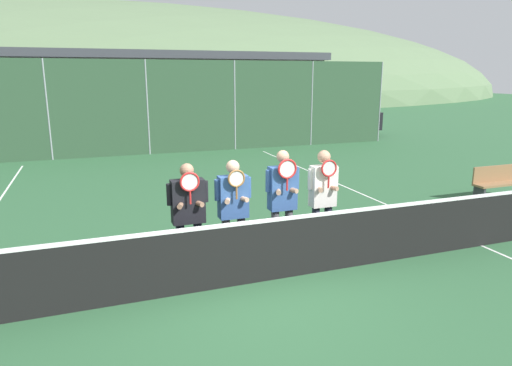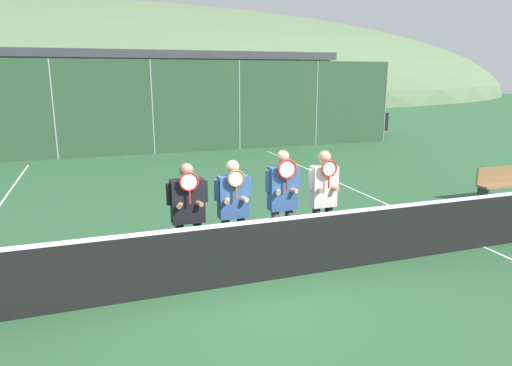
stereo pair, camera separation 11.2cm
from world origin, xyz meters
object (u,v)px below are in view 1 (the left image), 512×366
player_center_right (282,197)px  car_center (250,121)px  car_right_of_center (337,117)px  car_left_of_center (137,125)px  bench_courtside (501,182)px  player_rightmost (323,194)px  player_center_left (233,205)px  player_leftmost (188,210)px

player_center_right → car_center: (4.04, 13.08, -0.15)m
car_right_of_center → car_center: bearing=-175.7°
car_left_of_center → car_center: size_ratio=1.15×
car_center → car_right_of_center: bearing=4.3°
car_left_of_center → bench_courtside: size_ratio=3.03×
bench_courtside → car_left_of_center: bearing=122.1°
player_center_right → car_right_of_center: car_right_of_center is taller
player_center_right → player_rightmost: (0.74, 0.01, -0.02)m
car_right_of_center → bench_courtside: (-2.22, -11.81, -0.50)m
car_center → car_right_of_center: car_right_of_center is taller
player_center_left → car_center: 13.93m
player_center_right → car_center: car_center is taller
player_rightmost → car_center: 13.48m
player_center_left → bench_courtside: player_center_left is taller
player_rightmost → bench_courtside: player_rightmost is taller
player_leftmost → player_center_right: (1.53, -0.01, 0.05)m
player_center_left → car_left_of_center: 13.43m
player_leftmost → car_center: (5.57, 13.07, -0.09)m
car_center → bench_courtside: car_center is taller
player_center_left → bench_courtside: (7.32, 1.60, -0.57)m
bench_courtside → car_center: bearing=102.1°
player_leftmost → player_center_left: bearing=1.4°
player_center_left → player_rightmost: bearing=-0.5°
car_left_of_center → car_center: (4.95, -0.38, 0.03)m
player_center_left → player_center_right: bearing=-1.8°
player_leftmost → player_rightmost: (2.26, 0.00, 0.03)m
player_rightmost → car_left_of_center: player_rightmost is taller
player_center_left → car_center: size_ratio=0.42×
car_left_of_center → car_right_of_center: 9.64m
player_leftmost → bench_courtside: bearing=11.4°
player_leftmost → car_left_of_center: 13.47m
player_center_right → bench_courtside: player_center_right is taller
player_center_left → car_right_of_center: size_ratio=0.41×
car_left_of_center → bench_courtside: 13.97m
player_rightmost → car_center: bearing=75.8°
player_rightmost → bench_courtside: 6.02m
car_right_of_center → bench_courtside: size_ratio=2.69×
player_rightmost → car_center: car_center is taller
car_right_of_center → player_center_right: bearing=-123.0°
player_rightmost → car_center: (3.30, 13.07, -0.12)m
car_left_of_center → player_center_left: bearing=-89.6°
player_center_right → player_leftmost: bearing=179.7°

